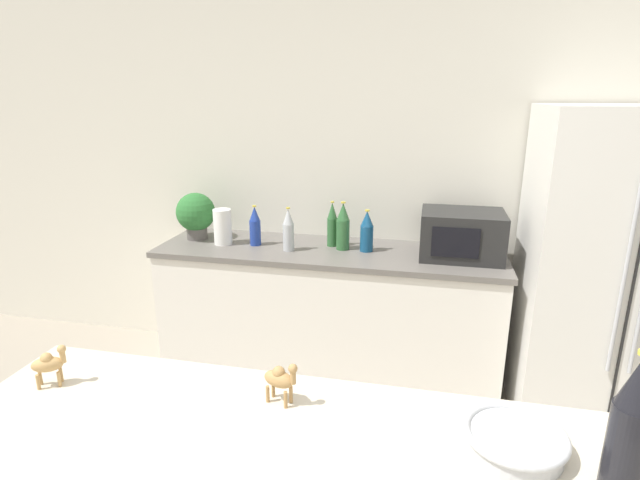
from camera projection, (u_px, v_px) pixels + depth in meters
The scene contains 15 objects.
wall_back at pixel (392, 182), 3.28m from camera, with size 8.00×0.06×2.55m.
back_counter at pixel (328, 313), 3.28m from camera, with size 2.18×0.63×0.89m.
refrigerator at pixel (607, 271), 2.75m from camera, with size 0.86×0.75×1.78m.
potted_plant at pixel (196, 214), 3.34m from camera, with size 0.26×0.26×0.31m.
paper_towel_roll at pixel (223, 227), 3.24m from camera, with size 0.12×0.12×0.23m.
microwave at pixel (462, 235), 2.97m from camera, with size 0.48×0.37×0.28m.
back_bottle_0 at pixel (332, 225), 3.19m from camera, with size 0.07×0.07×0.29m.
back_bottle_1 at pixel (288, 230), 3.10m from camera, with size 0.07×0.07×0.28m.
back_bottle_2 at pixel (367, 232), 3.09m from camera, with size 0.08×0.08×0.26m.
back_bottle_3 at pixel (255, 226), 3.21m from camera, with size 0.07×0.07×0.26m.
back_bottle_4 at pixel (343, 227), 3.12m from camera, with size 0.08×0.08×0.31m.
wine_bottle at pixel (631, 427), 1.04m from camera, with size 0.08×0.08×0.34m.
fruit_bowl at pixel (514, 440), 1.20m from camera, with size 0.25×0.25×0.06m.
camel_figurine at pixel (280, 378), 1.38m from camera, with size 0.11×0.07×0.13m.
camel_figurine_second at pixel (49, 363), 1.46m from camera, with size 0.10×0.08×0.13m.
Camera 1 is at (0.24, -0.55, 1.84)m, focal length 28.00 mm.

